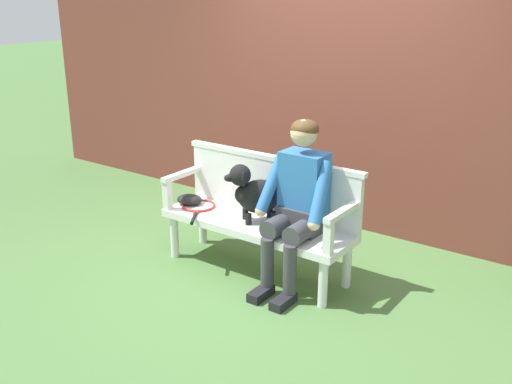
{
  "coord_description": "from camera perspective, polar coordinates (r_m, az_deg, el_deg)",
  "views": [
    {
      "loc": [
        2.55,
        -3.55,
        2.2
      ],
      "look_at": [
        0.0,
        0.0,
        0.68
      ],
      "focal_mm": 41.42,
      "sensor_mm": 36.0,
      "label": 1
    }
  ],
  "objects": [
    {
      "name": "ground_plane",
      "position": [
        4.9,
        0.0,
        -7.58
      ],
      "size": [
        40.0,
        40.0,
        0.0
      ],
      "primitive_type": "plane",
      "color": "#4C753D"
    },
    {
      "name": "brick_garden_fence",
      "position": [
        5.68,
        8.71,
        10.18
      ],
      "size": [
        8.0,
        0.3,
        2.67
      ],
      "primitive_type": "cube",
      "color": "brown",
      "rests_on": "ground"
    },
    {
      "name": "garden_bench",
      "position": [
        4.74,
        0.0,
        -3.53
      ],
      "size": [
        1.62,
        0.49,
        0.43
      ],
      "color": "white",
      "rests_on": "ground"
    },
    {
      "name": "bench_backrest",
      "position": [
        4.79,
        1.5,
        0.73
      ],
      "size": [
        1.66,
        0.06,
        0.5
      ],
      "color": "white",
      "rests_on": "garden_bench"
    },
    {
      "name": "bench_armrest_left_end",
      "position": [
        5.05,
        -7.68,
        0.88
      ],
      "size": [
        0.06,
        0.49,
        0.28
      ],
      "color": "white",
      "rests_on": "garden_bench"
    },
    {
      "name": "bench_armrest_right_end",
      "position": [
        4.2,
        7.85,
        -2.96
      ],
      "size": [
        0.06,
        0.49,
        0.28
      ],
      "color": "white",
      "rests_on": "garden_bench"
    },
    {
      "name": "person_seated",
      "position": [
        4.41,
        4.08,
        -0.71
      ],
      "size": [
        0.56,
        0.64,
        1.3
      ],
      "color": "black",
      "rests_on": "ground"
    },
    {
      "name": "dog_on_bench",
      "position": [
        4.64,
        -0.17,
        -0.08
      ],
      "size": [
        0.41,
        0.43,
        0.48
      ],
      "color": "black",
      "rests_on": "garden_bench"
    },
    {
      "name": "tennis_racket",
      "position": [
        5.03,
        -5.6,
        -1.43
      ],
      "size": [
        0.44,
        0.56,
        0.03
      ],
      "color": "red",
      "rests_on": "garden_bench"
    },
    {
      "name": "baseball_glove",
      "position": [
        5.1,
        -6.43,
        -0.74
      ],
      "size": [
        0.27,
        0.24,
        0.09
      ],
      "primitive_type": "ellipsoid",
      "rotation": [
        0.0,
        0.0,
        0.38
      ],
      "color": "black",
      "rests_on": "garden_bench"
    }
  ]
}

